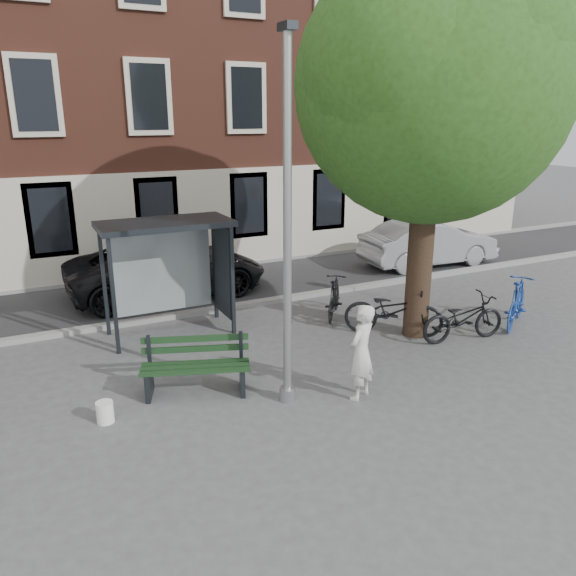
# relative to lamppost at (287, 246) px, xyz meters

# --- Properties ---
(ground) EXTENTS (90.00, 90.00, 0.00)m
(ground) POSITION_rel_lamppost_xyz_m (0.00, 0.00, -2.78)
(ground) COLOR #4C4C4F
(ground) RESTS_ON ground
(road) EXTENTS (40.00, 4.00, 0.01)m
(road) POSITION_rel_lamppost_xyz_m (0.00, 7.00, -2.78)
(road) COLOR #28282B
(road) RESTS_ON ground
(curb_near) EXTENTS (40.00, 0.25, 0.12)m
(curb_near) POSITION_rel_lamppost_xyz_m (0.00, 5.00, -2.72)
(curb_near) COLOR gray
(curb_near) RESTS_ON ground
(curb_far) EXTENTS (40.00, 0.25, 0.12)m
(curb_far) POSITION_rel_lamppost_xyz_m (0.00, 9.00, -2.72)
(curb_far) COLOR gray
(curb_far) RESTS_ON ground
(building_row) EXTENTS (30.00, 8.00, 14.00)m
(building_row) POSITION_rel_lamppost_xyz_m (0.00, 13.00, 4.22)
(building_row) COLOR brown
(building_row) RESTS_ON ground
(lamppost) EXTENTS (0.28, 0.35, 6.11)m
(lamppost) POSITION_rel_lamppost_xyz_m (0.00, 0.00, 0.00)
(lamppost) COLOR #9EA0A3
(lamppost) RESTS_ON ground
(tree_right) EXTENTS (5.76, 5.60, 8.20)m
(tree_right) POSITION_rel_lamppost_xyz_m (4.01, 1.38, 2.83)
(tree_right) COLOR black
(tree_right) RESTS_ON ground
(bus_shelter) EXTENTS (2.85, 1.45, 2.62)m
(bus_shelter) POSITION_rel_lamppost_xyz_m (-0.61, 4.11, -0.87)
(bus_shelter) COLOR #1E2328
(bus_shelter) RESTS_ON ground
(painter) EXTENTS (0.76, 0.68, 1.74)m
(painter) POSITION_rel_lamppost_xyz_m (1.20, -0.47, -1.91)
(painter) COLOR silver
(painter) RESTS_ON ground
(bench) EXTENTS (2.02, 1.22, 0.99)m
(bench) POSITION_rel_lamppost_xyz_m (-1.34, 1.02, -2.33)
(bench) COLOR #1E2328
(bench) RESTS_ON ground
(bike_a) EXTENTS (2.08, 0.97, 1.05)m
(bike_a) POSITION_rel_lamppost_xyz_m (4.70, 0.74, -2.26)
(bike_a) COLOR black
(bike_a) RESTS_ON ground
(bike_b) EXTENTS (1.93, 1.51, 1.16)m
(bike_b) POSITION_rel_lamppost_xyz_m (6.50, 0.90, -2.20)
(bike_b) COLOR navy
(bike_b) RESTS_ON ground
(bike_c) EXTENTS (2.22, 1.97, 1.16)m
(bike_c) POSITION_rel_lamppost_xyz_m (3.52, 1.71, -2.20)
(bike_c) COLOR black
(bike_c) RESTS_ON ground
(bike_d) EXTENTS (1.44, 1.63, 1.02)m
(bike_d) POSITION_rel_lamppost_xyz_m (2.92, 3.32, -2.27)
(bike_d) COLOR black
(bike_d) RESTS_ON ground
(car_dark) EXTENTS (5.48, 2.62, 1.51)m
(car_dark) POSITION_rel_lamppost_xyz_m (-0.27, 6.94, -2.03)
(car_dark) COLOR black
(car_dark) RESTS_ON ground
(car_silver) EXTENTS (4.70, 1.92, 1.52)m
(car_silver) POSITION_rel_lamppost_xyz_m (8.32, 6.28, -2.03)
(car_silver) COLOR #95979C
(car_silver) RESTS_ON ground
(bucket_b) EXTENTS (0.32, 0.32, 0.36)m
(bucket_b) POSITION_rel_lamppost_xyz_m (-3.00, 0.66, -2.60)
(bucket_b) COLOR white
(bucket_b) RESTS_ON ground
(notice_sign) EXTENTS (0.31, 0.11, 1.85)m
(notice_sign) POSITION_rel_lamppost_xyz_m (5.50, 3.29, -1.46)
(notice_sign) COLOR #9EA0A3
(notice_sign) RESTS_ON ground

